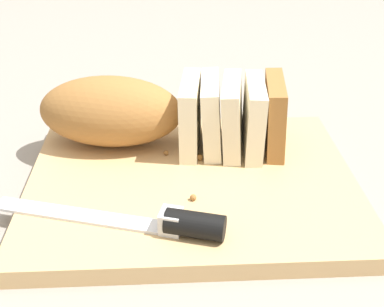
% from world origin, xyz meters
% --- Properties ---
extents(ground_plane, '(3.00, 3.00, 0.00)m').
position_xyz_m(ground_plane, '(0.00, 0.00, 0.00)').
color(ground_plane, gray).
extents(cutting_board, '(0.37, 0.29, 0.02)m').
position_xyz_m(cutting_board, '(0.00, 0.00, 0.01)').
color(cutting_board, tan).
rests_on(cutting_board, ground_plane).
extents(bread_loaf, '(0.30, 0.12, 0.09)m').
position_xyz_m(bread_loaf, '(-0.04, 0.08, 0.06)').
color(bread_loaf, '#996633').
rests_on(bread_loaf, cutting_board).
extents(bread_knife, '(0.24, 0.08, 0.02)m').
position_xyz_m(bread_knife, '(-0.02, -0.09, 0.03)').
color(bread_knife, silver).
rests_on(bread_knife, cutting_board).
extents(crumb_near_knife, '(0.01, 0.01, 0.01)m').
position_xyz_m(crumb_near_knife, '(0.01, 0.04, 0.02)').
color(crumb_near_knife, '#996633').
rests_on(crumb_near_knife, cutting_board).
extents(crumb_near_loaf, '(0.01, 0.01, 0.01)m').
position_xyz_m(crumb_near_loaf, '(-0.03, 0.05, 0.02)').
color(crumb_near_loaf, '#996633').
rests_on(crumb_near_loaf, cutting_board).
extents(crumb_stray_left, '(0.01, 0.01, 0.01)m').
position_xyz_m(crumb_stray_left, '(0.00, -0.04, 0.02)').
color(crumb_stray_left, '#996633').
rests_on(crumb_stray_left, cutting_board).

